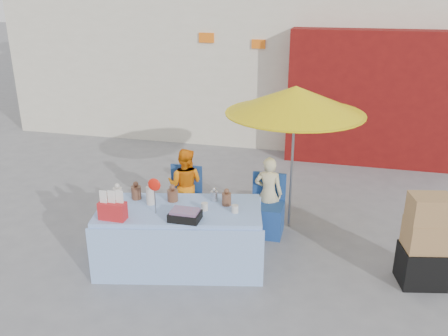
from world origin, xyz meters
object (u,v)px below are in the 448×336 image
(chair_left, at_px, (183,207))
(vendor_beige, at_px, (268,194))
(box_stack, at_px, (425,244))
(vendor_orange, at_px, (185,185))
(chair_right, at_px, (266,216))
(umbrella, at_px, (295,101))
(market_table, at_px, (180,236))

(chair_left, height_order, vendor_beige, vendor_beige)
(box_stack, bearing_deg, vendor_orange, 163.98)
(chair_left, bearing_deg, vendor_orange, 89.69)
(chair_right, xyz_separation_m, vendor_beige, (0.00, 0.13, 0.30))
(vendor_orange, bearing_deg, chair_left, 89.69)
(chair_right, height_order, umbrella, umbrella)
(umbrella, bearing_deg, chair_right, -136.55)
(box_stack, bearing_deg, umbrella, 147.41)
(market_table, bearing_deg, umbrella, 35.79)
(chair_left, xyz_separation_m, box_stack, (3.24, -0.80, 0.27))
(market_table, relative_size, chair_right, 2.60)
(market_table, bearing_deg, vendor_beige, 40.46)
(vendor_orange, relative_size, umbrella, 0.54)
(chair_right, bearing_deg, chair_left, 179.72)
(market_table, height_order, vendor_orange, market_table)
(vendor_orange, distance_m, umbrella, 2.05)
(vendor_beige, height_order, box_stack, box_stack)
(vendor_beige, xyz_separation_m, umbrella, (0.30, 0.15, 1.34))
(chair_left, distance_m, chair_right, 1.25)
(market_table, height_order, chair_left, market_table)
(chair_left, bearing_deg, vendor_beige, 5.85)
(market_table, bearing_deg, vendor_orange, 92.45)
(chair_right, height_order, vendor_orange, vendor_orange)
(chair_right, bearing_deg, box_stack, -22.08)
(chair_left, bearing_deg, chair_right, -0.28)
(market_table, relative_size, umbrella, 1.06)
(chair_left, height_order, vendor_orange, vendor_orange)
(vendor_beige, distance_m, umbrella, 1.38)
(market_table, distance_m, umbrella, 2.36)
(chair_left, relative_size, umbrella, 0.41)
(chair_left, relative_size, chair_right, 1.00)
(market_table, relative_size, vendor_orange, 1.95)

